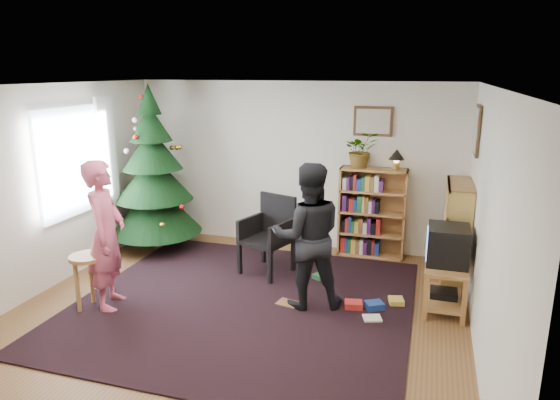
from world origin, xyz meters
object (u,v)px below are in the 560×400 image
(tv_stand, at_px, (445,282))
(armchair, at_px, (269,231))
(christmas_tree, at_px, (154,182))
(potted_plant, at_px, (361,150))
(bookshelf_right, at_px, (456,233))
(stool, at_px, (88,268))
(table_lamp, at_px, (397,156))
(crt_tv, at_px, (448,245))
(person_standing, at_px, (106,235))
(person_by_chair, at_px, (308,236))
(bookshelf_back, at_px, (372,212))
(picture_right, at_px, (477,130))
(picture_back, at_px, (373,121))

(tv_stand, relative_size, armchair, 0.79)
(christmas_tree, bearing_deg, potted_plant, 12.14)
(bookshelf_right, relative_size, stool, 1.99)
(table_lamp, bearing_deg, crt_tv, -64.06)
(table_lamp, bearing_deg, stool, -139.60)
(tv_stand, bearing_deg, crt_tv, 180.00)
(armchair, xyz_separation_m, potted_plant, (1.04, 0.99, 0.99))
(person_standing, distance_m, person_by_chair, 2.26)
(christmas_tree, height_order, table_lamp, christmas_tree)
(crt_tv, height_order, person_by_chair, person_by_chair)
(stool, distance_m, potted_plant, 3.89)
(bookshelf_back, bearing_deg, table_lamp, 0.00)
(bookshelf_back, distance_m, tv_stand, 1.80)
(person_standing, bearing_deg, person_by_chair, -91.73)
(christmas_tree, height_order, bookshelf_back, christmas_tree)
(christmas_tree, distance_m, potted_plant, 3.08)
(bookshelf_back, height_order, crt_tv, bookshelf_back)
(picture_right, bearing_deg, stool, -153.13)
(picture_back, distance_m, bookshelf_right, 1.92)
(bookshelf_right, distance_m, person_by_chair, 2.03)
(picture_back, distance_m, picture_right, 1.51)
(tv_stand, xyz_separation_m, person_standing, (-3.67, -1.07, 0.54))
(picture_back, distance_m, person_standing, 3.88)
(christmas_tree, distance_m, armchair, 2.01)
(crt_tv, bearing_deg, picture_back, 123.91)
(person_standing, xyz_separation_m, person_by_chair, (2.16, 0.67, -0.02))
(tv_stand, bearing_deg, christmas_tree, 168.96)
(armchair, xyz_separation_m, person_standing, (-1.42, -1.53, 0.29))
(bookshelf_back, relative_size, person_standing, 0.76)
(picture_back, xyz_separation_m, potted_plant, (-0.14, -0.14, -0.39))
(picture_right, bearing_deg, tv_stand, -106.47)
(crt_tv, bearing_deg, table_lamp, 115.94)
(christmas_tree, height_order, armchair, christmas_tree)
(potted_plant, height_order, table_lamp, potted_plant)
(armchair, bearing_deg, crt_tv, 7.43)
(potted_plant, bearing_deg, person_standing, -134.33)
(christmas_tree, distance_m, bookshelf_right, 4.31)
(picture_back, xyz_separation_m, bookshelf_back, (0.06, -0.14, -1.29))
(christmas_tree, height_order, person_standing, christmas_tree)
(bookshelf_right, relative_size, crt_tv, 2.68)
(picture_right, height_order, person_standing, picture_right)
(bookshelf_back, bearing_deg, person_standing, -136.56)
(armchair, bearing_deg, stool, -114.45)
(stool, bearing_deg, table_lamp, 40.40)
(tv_stand, bearing_deg, person_by_chair, -165.20)
(christmas_tree, xyz_separation_m, person_by_chair, (2.66, -1.21, -0.19))
(picture_right, height_order, table_lamp, picture_right)
(armchair, bearing_deg, picture_right, 28.11)
(picture_right, relative_size, person_by_chair, 0.36)
(picture_right, xyz_separation_m, table_lamp, (-0.96, 0.59, -0.45))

